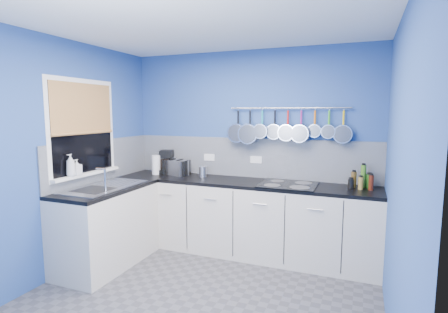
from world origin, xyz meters
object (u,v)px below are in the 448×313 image
Objects in this scene: hob at (288,185)px; soap_bottle_a at (71,165)px; paper_towel at (156,165)px; canister at (203,172)px; coffee_maker at (166,162)px; soap_bottle_b at (77,167)px; toaster at (176,167)px.

soap_bottle_a is at bearing -152.13° from hob.
soap_bottle_a reaches higher than paper_towel.
paper_towel is 1.88× the size of canister.
coffee_maker is 0.49× the size of hob.
soap_bottle_a is at bearing -124.80° from coffee_maker.
canister is (0.57, -0.05, -0.09)m from coffee_maker.
coffee_maker is (0.41, 1.17, -0.08)m from soap_bottle_b.
canister is (0.67, 0.04, -0.06)m from paper_towel.
coffee_maker is 1.71m from hob.
soap_bottle_b reaches higher than coffee_maker.
soap_bottle_b reaches higher than hob.
toaster is at bearing -28.56° from coffee_maker.
soap_bottle_b is at bearing -106.32° from paper_towel.
hob is (1.12, -0.09, -0.06)m from canister.
coffee_maker reaches higher than paper_towel.
paper_towel reaches higher than canister.
toaster is 2.28× the size of canister.
soap_bottle_a is 2.40m from hob.
soap_bottle_b is 0.67× the size of paper_towel.
paper_towel is 1.80m from hob.
soap_bottle_b is 0.54× the size of coffee_maker.
soap_bottle_b is 1.26× the size of canister.
hob is at bearing 14.84° from toaster.
hob is at bearing -21.56° from coffee_maker.
canister is at bearing 175.34° from hob.
coffee_maker is at bearing -173.01° from toaster.
paper_towel is 0.40× the size of hob.
soap_bottle_a is 1.39× the size of soap_bottle_b.
paper_towel is (0.32, 1.16, -0.14)m from soap_bottle_a.
coffee_maker reaches higher than toaster.
canister is at bearing 50.77° from soap_bottle_a.
canister is 0.21× the size of hob.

